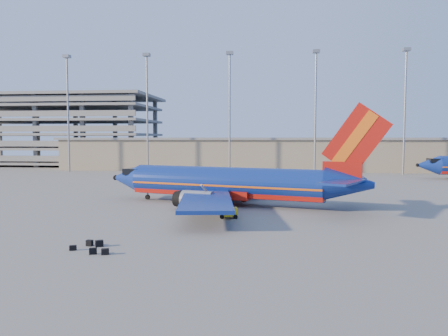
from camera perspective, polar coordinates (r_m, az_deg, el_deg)
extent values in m
plane|color=slate|center=(58.30, 1.48, -4.39)|extent=(220.00, 220.00, 0.00)
cube|color=gray|center=(115.71, 8.71, 1.72)|extent=(120.00, 15.00, 8.00)
cube|color=slate|center=(115.63, 8.73, 3.80)|extent=(122.00, 16.00, 0.60)
cube|color=slate|center=(147.56, -20.81, 0.82)|extent=(60.00, 30.00, 0.70)
cube|color=slate|center=(147.41, -20.85, 2.45)|extent=(60.00, 30.00, 0.70)
cube|color=slate|center=(147.37, -20.89, 4.09)|extent=(60.00, 30.00, 0.70)
cube|color=slate|center=(147.46, -20.93, 5.72)|extent=(60.00, 30.00, 0.70)
cube|color=slate|center=(147.66, -20.97, 7.35)|extent=(60.00, 30.00, 0.70)
cube|color=slate|center=(147.90, -21.01, 8.58)|extent=(62.00, 32.00, 0.80)
cube|color=slate|center=(159.09, -18.78, 4.51)|extent=(1.20, 1.20, 21.00)
cylinder|color=gray|center=(114.87, -19.68, 6.51)|extent=(0.44, 0.44, 28.00)
cube|color=gray|center=(116.43, -19.85, 13.56)|extent=(1.60, 1.60, 0.70)
cylinder|color=gray|center=(107.77, -9.98, 6.86)|extent=(0.44, 0.44, 28.00)
cube|color=gray|center=(109.43, -10.08, 14.36)|extent=(1.60, 1.60, 0.70)
cylinder|color=gray|center=(104.08, 0.74, 7.03)|extent=(0.44, 0.44, 28.00)
cube|color=gray|center=(105.80, 0.75, 14.78)|extent=(1.60, 1.60, 0.70)
cylinder|color=gray|center=(104.17, 11.85, 6.94)|extent=(0.44, 0.44, 28.00)
cube|color=gray|center=(105.89, 11.96, 14.69)|extent=(1.60, 1.60, 0.70)
cylinder|color=gray|center=(108.03, 22.53, 6.61)|extent=(0.44, 0.44, 28.00)
cube|color=gray|center=(109.69, 22.74, 14.09)|extent=(1.60, 1.60, 0.70)
cylinder|color=navy|center=(55.44, 0.15, -1.87)|extent=(25.22, 10.76, 3.88)
cube|color=#A5150D|center=(55.55, 0.15, -2.90)|extent=(25.02, 10.06, 1.36)
cube|color=#E05D12|center=(55.46, 0.15, -2.14)|extent=(25.23, 10.80, 0.23)
cone|color=navy|center=(62.49, -12.50, -1.30)|extent=(5.31, 4.95, 3.88)
cube|color=black|center=(61.64, -11.47, -0.43)|extent=(3.18, 3.32, 0.84)
cone|color=navy|center=(51.65, 16.08, -2.05)|extent=(6.31, 5.25, 3.88)
cube|color=#A5150D|center=(51.62, 15.19, -0.46)|extent=(4.38, 1.79, 2.30)
cube|color=#A5150D|center=(51.32, 16.89, 3.58)|extent=(7.48, 2.48, 8.36)
cube|color=#E05D12|center=(51.34, 16.66, 3.58)|extent=(5.03, 1.86, 6.56)
cube|color=navy|center=(55.17, 16.06, -1.08)|extent=(3.63, 6.92, 0.23)
cube|color=navy|center=(48.12, 15.14, -1.78)|extent=(5.94, 7.39, 0.23)
cube|color=navy|center=(63.63, 4.59, -1.98)|extent=(14.49, 15.78, 0.37)
cube|color=navy|center=(46.53, -2.34, -4.18)|extent=(7.38, 16.79, 0.37)
cube|color=#A5150D|center=(55.41, 0.65, -3.35)|extent=(7.18, 5.68, 1.05)
cylinder|color=gray|center=(61.11, 0.98, -2.86)|extent=(4.24, 3.17, 2.20)
cylinder|color=gray|center=(51.20, -3.46, -4.20)|extent=(4.24, 3.17, 2.20)
cylinder|color=gray|center=(60.95, -9.96, -3.53)|extent=(0.31, 0.31, 1.15)
cylinder|color=black|center=(60.98, -9.95, -3.76)|extent=(0.72, 0.44, 0.67)
cylinder|color=black|center=(57.70, 2.62, -4.04)|extent=(1.01, 0.80, 0.88)
cylinder|color=black|center=(52.65, 0.62, -4.81)|extent=(1.01, 0.80, 0.88)
cone|color=navy|center=(98.84, 25.07, 0.34)|extent=(4.46, 3.94, 3.89)
cube|color=black|center=(99.23, 25.84, 0.91)|extent=(2.56, 2.76, 0.84)
cube|color=gold|center=(46.26, 0.60, -5.75)|extent=(1.99, 1.29, 0.89)
cube|color=black|center=(46.17, 0.60, -5.10)|extent=(1.01, 1.08, 0.31)
cylinder|color=black|center=(46.80, -0.29, -6.18)|extent=(0.48, 0.22, 0.46)
cylinder|color=black|center=(45.84, -0.27, -6.40)|extent=(0.48, 0.22, 0.46)
cylinder|color=black|center=(46.84, 1.46, -6.17)|extent=(0.48, 0.22, 0.46)
cylinder|color=black|center=(45.88, 1.51, -6.39)|extent=(0.48, 0.22, 0.46)
cube|color=black|center=(35.34, -19.13, -9.83)|extent=(0.57, 0.42, 0.38)
cube|color=black|center=(33.42, -15.26, -10.49)|extent=(0.61, 0.48, 0.44)
cube|color=black|center=(33.74, -16.74, -10.36)|extent=(0.61, 0.45, 0.47)
cube|color=black|center=(36.34, -17.15, -9.34)|extent=(0.52, 0.43, 0.46)
cube|color=black|center=(35.91, -15.99, -9.45)|extent=(0.71, 0.65, 0.49)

